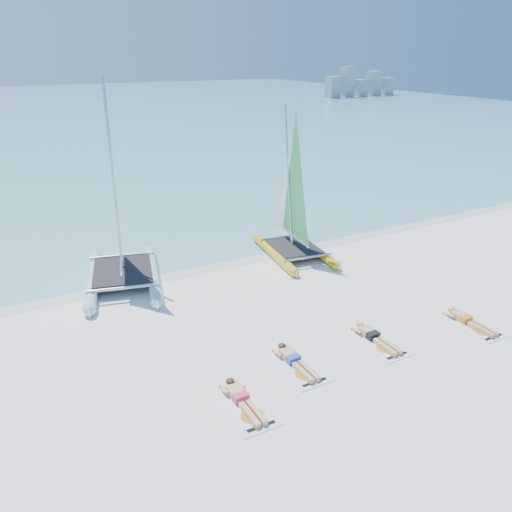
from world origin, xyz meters
The scene contains 14 objects.
ground centered at (0.00, 0.00, 0.00)m, with size 140.00×140.00×0.00m, color white.
sea centered at (0.00, 63.00, 0.01)m, with size 140.00×115.00×0.01m, color #7DC6D1.
wet_sand_strip centered at (0.00, 5.50, 0.00)m, with size 140.00×1.40×0.01m, color silver.
distant_skyline centered at (53.71, 62.00, 1.94)m, with size 14.00×2.00×5.00m.
catamaran_blue centered at (-2.98, 5.69, 2.12)m, with size 3.68×5.65×7.09m.
catamaran_yellow centered at (3.77, 5.24, 1.87)m, with size 2.64×4.77×5.94m.
towel_a centered at (-2.30, -2.54, 0.01)m, with size 1.00×1.85×0.02m, color silver.
sunbather_a centered at (-2.30, -2.35, 0.12)m, with size 0.37×1.73×0.26m.
towel_b centered at (-0.36, -1.80, 0.01)m, with size 1.00×1.85×0.02m, color silver.
sunbather_b centered at (-0.36, -1.61, 0.12)m, with size 0.37×1.73×0.26m.
towel_c centered at (2.27, -1.90, 0.01)m, with size 1.00×1.85×0.02m, color silver.
sunbather_c centered at (2.27, -1.70, 0.12)m, with size 0.37×1.73×0.26m.
towel_d centered at (5.40, -2.51, 0.01)m, with size 1.00×1.85×0.02m, color silver.
sunbather_d centered at (5.40, -2.32, 0.12)m, with size 0.37×1.73×0.26m.
Camera 1 is at (-6.54, -10.88, 7.69)m, focal length 35.00 mm.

